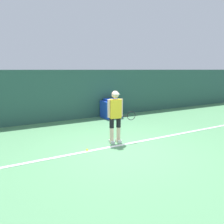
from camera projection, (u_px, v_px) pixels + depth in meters
ground_plane at (121, 149)px, 6.24m from camera, size 24.00×24.00×0.00m
back_wall at (72, 95)px, 9.67m from camera, size 24.00×0.10×2.21m
court_baseline at (117, 146)px, 6.44m from camera, size 21.60×0.10×0.01m
tennis_player at (116, 114)px, 6.58m from camera, size 0.91×0.31×1.60m
tennis_ball at (87, 150)px, 6.04m from camera, size 0.07×0.07×0.07m
covered_chair at (111, 109)px, 10.22m from camera, size 0.84×0.73×0.89m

